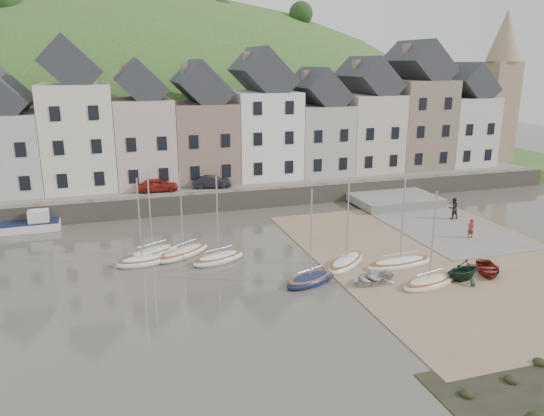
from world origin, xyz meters
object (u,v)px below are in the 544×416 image
object	(u,v)px
rowboat_green	(464,270)
person_dark	(453,208)
rowboat_red	(487,269)
car_left	(157,185)
car_right	(212,182)
rowboat_white	(371,278)
person_red	(471,228)
sailboat_0	(153,253)

from	to	relation	value
rowboat_green	person_dark	distance (m)	13.87
rowboat_red	car_left	world-z (taller)	car_left
rowboat_green	car_right	bearing A→B (deg)	-164.85
rowboat_white	rowboat_green	size ratio (longest dim) A/B	1.14
rowboat_red	person_red	xyz separation A→B (m)	(3.46, 6.25, 0.52)
car_left	person_red	bearing A→B (deg)	-123.12
sailboat_0	rowboat_green	xyz separation A→B (m)	(18.48, -10.34, 0.50)
person_red	car_left	world-z (taller)	car_left
rowboat_white	car_right	distance (m)	22.81
rowboat_white	car_right	xyz separation A→B (m)	(-5.81, 21.98, 1.84)
car_left	rowboat_green	bearing A→B (deg)	-140.91
rowboat_red	person_dark	xyz separation A→B (m)	(5.38, 11.12, 0.69)
sailboat_0	person_dark	xyz separation A→B (m)	(26.07, 1.26, 0.80)
sailboat_0	rowboat_white	world-z (taller)	sailboat_0
rowboat_red	person_dark	size ratio (longest dim) A/B	1.61
person_dark	rowboat_green	bearing A→B (deg)	60.11
sailboat_0	rowboat_green	bearing A→B (deg)	-29.23
person_red	car_right	bearing A→B (deg)	-42.95
sailboat_0	car_left	world-z (taller)	sailboat_0
sailboat_0	person_dark	bearing A→B (deg)	2.76
person_dark	sailboat_0	bearing A→B (deg)	6.10
person_dark	car_left	xyz separation A→B (m)	(-24.41, 11.74, 1.19)
sailboat_0	rowboat_green	distance (m)	21.18
car_right	sailboat_0	bearing A→B (deg)	163.38
rowboat_white	car_left	distance (m)	24.67
rowboat_green	car_right	xyz separation A→B (m)	(-11.58, 23.33, 1.45)
rowboat_red	person_dark	distance (m)	12.37
car_right	person_dark	bearing A→B (deg)	-110.12
person_red	rowboat_white	bearing A→B (deg)	26.09
rowboat_red	person_red	size ratio (longest dim) A/B	1.96
rowboat_white	car_left	size ratio (longest dim) A/B	0.79
rowboat_white	person_red	bearing A→B (deg)	101.15
rowboat_white	person_dark	size ratio (longest dim) A/B	1.60
rowboat_white	rowboat_red	distance (m)	8.04
rowboat_red	car_left	xyz separation A→B (m)	(-19.03, 22.86, 1.87)
person_red	car_right	xyz separation A→B (m)	(-17.26, 16.61, 1.32)
rowboat_white	rowboat_green	distance (m)	5.93
rowboat_green	car_left	bearing A→B (deg)	-155.47
sailboat_0	rowboat_red	bearing A→B (deg)	-25.49
rowboat_red	person_red	bearing A→B (deg)	87.88
car_left	rowboat_white	bearing A→B (deg)	-150.01
rowboat_green	car_left	xyz separation A→B (m)	(-16.81, 23.33, 1.49)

